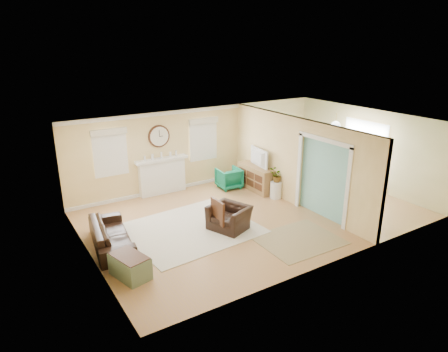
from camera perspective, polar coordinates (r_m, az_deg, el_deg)
The scene contains 29 objects.
floor at distance 11.35m, azimuth 4.25°, elevation -5.46°, with size 9.00×9.00×0.00m, color #AE7F46.
wall_back at distance 13.31m, azimuth -3.26°, elevation 4.20°, with size 9.00×0.02×2.60m, color tan.
wall_front at distance 8.81m, azimuth 16.05°, elevation -4.40°, with size 9.00×0.02×2.60m, color tan.
wall_left at distance 9.11m, azimuth -19.12°, elevation -3.94°, with size 0.02×6.00×2.60m, color tan.
wall_right at distance 13.94m, azimuth 19.54°, elevation 3.81°, with size 0.02×6.00×2.60m, color tan.
ceiling at distance 10.55m, azimuth 4.59°, elevation 7.51°, with size 9.00×6.00×0.02m, color white.
partition at distance 11.99m, azimuth 9.46°, elevation 2.59°, with size 0.17×6.00×2.60m.
fireplace at distance 12.78m, azimuth -8.83°, elevation 0.09°, with size 1.70×0.30×1.17m.
wall_clock at distance 12.52m, azimuth -9.28°, elevation 5.63°, with size 0.70×0.07×0.70m.
window_left at distance 12.06m, azimuth -15.99°, elevation 3.69°, with size 1.05×0.13×1.42m.
window_right at distance 13.21m, azimuth -3.00°, elevation 5.69°, with size 1.05×0.13×1.42m.
french_doors at distance 13.95m, azimuth 19.33°, elevation 2.99°, with size 0.06×1.70×2.20m.
pendant at distance 12.62m, azimuth 15.66°, elevation 6.91°, with size 0.30×0.30×0.55m.
rug_cream at distance 10.51m, azimuth -4.75°, elevation -7.52°, with size 3.17×2.75×0.02m, color beige.
rug_jute at distance 10.11m, azimuth 10.61°, elevation -8.95°, with size 1.95×1.60×0.01m, color tan.
rug_grey at distance 13.31m, azimuth 13.50°, elevation -2.16°, with size 2.51×3.14×0.01m, color slate.
sofa at distance 9.90m, azimuth -15.82°, elevation -8.08°, with size 2.07×0.81×0.60m, color black.
eames_chair at distance 10.38m, azimuth 0.74°, elevation -5.93°, with size 0.97×0.85×0.63m, color black.
green_chair at distance 13.18m, azimuth 0.71°, elevation -0.30°, with size 0.72×0.74×0.67m, color #17694A.
trunk at distance 8.66m, azimuth -13.28°, elevation -12.41°, with size 0.72×0.96×0.49m.
credenza at distance 13.04m, azimuth 4.63°, elevation -0.27°, with size 0.49×1.45×0.80m.
tv at distance 12.82m, azimuth 4.65°, elevation 2.64°, with size 1.02×0.13×0.59m, color black.
garden_stool at distance 12.45m, azimuth 7.41°, elevation -2.00°, with size 0.36×0.36×0.52m, color white.
potted_plant at distance 12.29m, azimuth 7.50°, elevation 0.07°, with size 0.39×0.34×0.43m, color #337F33.
dining_table at distance 13.21m, azimuth 13.59°, elevation -1.01°, with size 1.65×0.92×0.58m, color #4C2715.
dining_chair_n at distance 13.91m, azimuth 10.62°, elevation 1.25°, with size 0.48×0.48×0.90m.
dining_chair_s at distance 12.36m, azimuth 17.10°, elevation -1.55°, with size 0.49×0.49×0.90m.
dining_chair_w at distance 12.71m, azimuth 11.90°, elevation -0.20°, with size 0.49×0.49×1.02m.
dining_chair_e at distance 13.56m, azimuth 15.77°, elevation 0.52°, with size 0.44×0.44×0.95m.
Camera 1 is at (-6.18, -8.29, 4.68)m, focal length 32.00 mm.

